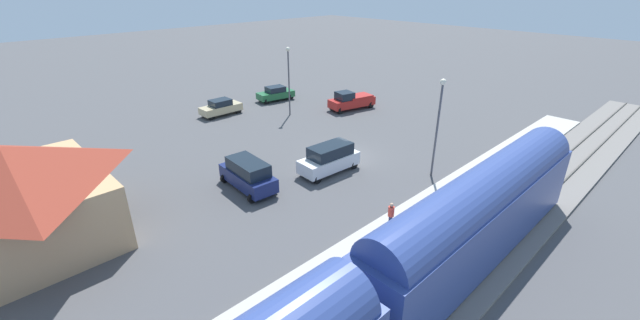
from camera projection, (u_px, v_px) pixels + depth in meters
ground_plane at (346, 155)px, 33.96m from camera, size 200.00×200.00×0.00m
railway_track at (511, 219)px, 24.77m from camera, size 4.80×70.00×0.30m
platform at (452, 195)px, 27.36m from camera, size 3.20×46.00×0.30m
passenger_train at (363, 305)px, 14.52m from camera, size 2.93×36.47×4.98m
station_building at (16, 195)px, 21.39m from camera, size 10.20×9.02×5.96m
pedestrian_on_platform at (391, 214)px, 23.06m from camera, size 0.36×0.36×1.71m
suv_navy at (248, 174)px, 28.03m from camera, size 5.01×2.63×2.22m
pickup_red at (351, 101)px, 45.34m from camera, size 3.07×5.69×2.14m
suv_white at (329, 158)px, 30.50m from camera, size 2.23×5.00×2.22m
sedan_green at (276, 93)px, 48.70m from camera, size 2.51×4.73×1.74m
sedan_tan at (221, 107)px, 43.48m from camera, size 1.88×4.52×1.74m
light_pole_near_platform at (439, 117)px, 28.44m from camera, size 0.44×0.44×7.46m
light_pole_lot_center at (289, 73)px, 41.97m from camera, size 0.44×0.44×7.31m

